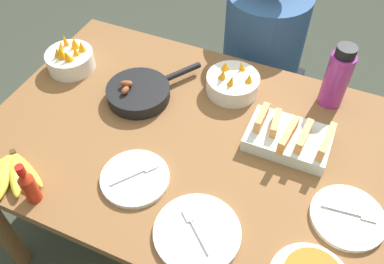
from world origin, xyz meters
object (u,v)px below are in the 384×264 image
melon_tray (289,138)px  fruit_bowl_mango (70,59)px  empty_plate_far_left (135,178)px  empty_plate_far_right (347,217)px  fruit_bowl_citrus (233,83)px  water_bottle (337,77)px  banana_bunch (11,173)px  person_figure (258,73)px  empty_plate_near_front (197,232)px  hot_sauce_bottle (28,185)px  skillet (140,92)px

melon_tray → fruit_bowl_mango: (-0.91, 0.05, 0.01)m
empty_plate_far_left → empty_plate_far_right: (0.64, 0.13, -0.00)m
fruit_bowl_citrus → water_bottle: water_bottle is taller
banana_bunch → person_figure: 1.24m
person_figure → empty_plate_near_front: bearing=-83.8°
water_bottle → hot_sauce_bottle: water_bottle is taller
empty_plate_far_left → fruit_bowl_mango: 0.64m
skillet → empty_plate_far_right: bearing=-71.9°
fruit_bowl_citrus → empty_plate_far_left: bearing=-105.1°
person_figure → skillet: bearing=-116.7°
banana_bunch → empty_plate_far_right: size_ratio=1.00×
empty_plate_far_left → hot_sauce_bottle: hot_sauce_bottle is taller
skillet → empty_plate_near_front: skillet is taller
banana_bunch → melon_tray: melon_tray is taller
melon_tray → person_figure: person_figure is taller
skillet → fruit_bowl_citrus: bearing=-27.2°
melon_tray → empty_plate_far_left: 0.53m
banana_bunch → water_bottle: size_ratio=0.88×
skillet → person_figure: (0.31, 0.61, -0.28)m
melon_tray → fruit_bowl_mango: size_ratio=1.47×
empty_plate_far_right → fruit_bowl_citrus: fruit_bowl_citrus is taller
empty_plate_far_right → skillet: bearing=165.4°
empty_plate_near_front → empty_plate_far_left: same height
banana_bunch → empty_plate_far_right: banana_bunch is taller
person_figure → empty_plate_far_left: bearing=-98.5°
empty_plate_near_front → fruit_bowl_mango: (-0.76, 0.48, 0.04)m
hot_sauce_bottle → person_figure: 1.25m
banana_bunch → person_figure: size_ratio=0.19×
melon_tray → water_bottle: bearing=71.7°
banana_bunch → hot_sauce_bottle: bearing=-17.6°
skillet → empty_plate_far_left: (0.17, -0.34, -0.02)m
skillet → hot_sauce_bottle: size_ratio=2.23×
skillet → empty_plate_far_right: (0.81, -0.21, -0.02)m
empty_plate_far_right → person_figure: person_figure is taller
empty_plate_far_left → person_figure: 1.00m
empty_plate_far_left → fruit_bowl_mango: fruit_bowl_mango is taller
empty_plate_far_left → empty_plate_near_front: bearing=-20.4°
fruit_bowl_citrus → hot_sauce_bottle: 0.80m
empty_plate_near_front → fruit_bowl_mango: size_ratio=1.35×
banana_bunch → melon_tray: bearing=32.1°
empty_plate_near_front → fruit_bowl_citrus: size_ratio=1.26×
melon_tray → hot_sauce_bottle: size_ratio=1.73×
banana_bunch → fruit_bowl_mango: (-0.14, 0.53, 0.03)m
banana_bunch → fruit_bowl_citrus: bearing=52.6°
empty_plate_far_right → fruit_bowl_mango: size_ratio=1.17×
empty_plate_near_front → water_bottle: bearing=71.2°
skillet → water_bottle: water_bottle is taller
empty_plate_far_left → water_bottle: 0.79m
melon_tray → person_figure: bearing=113.3°
banana_bunch → empty_plate_near_front: (0.62, 0.05, -0.01)m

